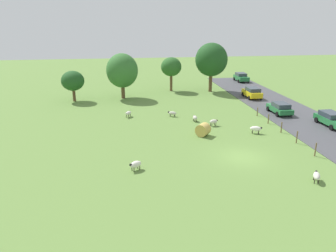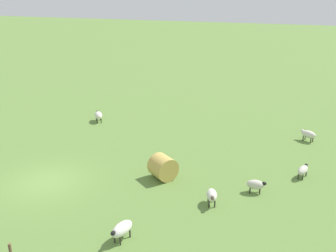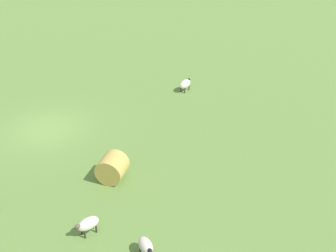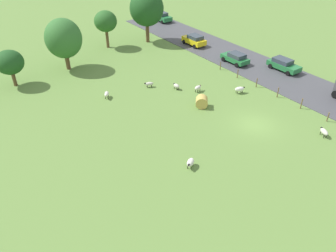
% 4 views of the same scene
% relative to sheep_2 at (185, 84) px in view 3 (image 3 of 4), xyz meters
% --- Properties ---
extents(ground_plane, '(160.00, 160.00, 0.00)m').
position_rel_sheep_2_xyz_m(ground_plane, '(9.67, 1.26, -0.52)').
color(ground_plane, olive).
extents(sheep_2, '(1.19, 1.04, 0.80)m').
position_rel_sheep_2_xyz_m(sheep_2, '(0.00, 0.00, 0.00)').
color(sheep_2, silver).
rests_on(sheep_2, ground_plane).
extents(sheep_3, '(0.53, 1.02, 0.72)m').
position_rel_sheep_2_xyz_m(sheep_3, '(7.81, 12.41, -0.05)').
color(sheep_3, beige).
rests_on(sheep_3, ground_plane).
extents(sheep_4, '(1.12, 0.73, 0.79)m').
position_rel_sheep_2_xyz_m(sheep_4, '(9.56, 10.39, 0.01)').
color(sheep_4, silver).
rests_on(sheep_4, ground_plane).
extents(hay_bale_0, '(1.81, 1.80, 1.34)m').
position_rel_sheep_2_xyz_m(hay_bale_0, '(7.53, 7.32, 0.15)').
color(hay_bale_0, tan).
rests_on(hay_bale_0, ground_plane).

